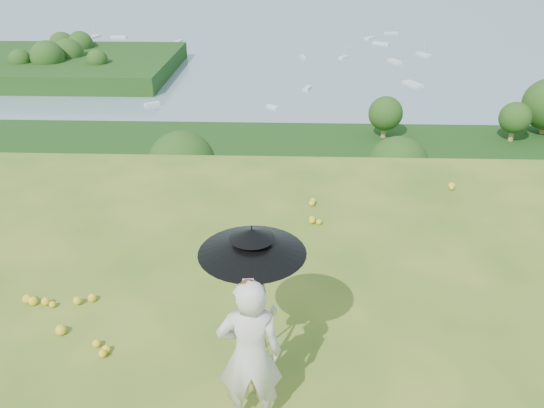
{
  "coord_description": "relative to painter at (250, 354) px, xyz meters",
  "views": [
    {
      "loc": [
        0.76,
        -4.78,
        4.8
      ],
      "look_at": [
        0.51,
        2.34,
        1.12
      ],
      "focal_mm": 35.0,
      "sensor_mm": 36.0,
      "label": 1
    }
  ],
  "objects": [
    {
      "name": "painter",
      "position": [
        0.0,
        0.0,
        0.0
      ],
      "size": [
        0.7,
        0.49,
        1.85
      ],
      "primitive_type": "imported",
      "rotation": [
        0.0,
        0.0,
        3.21
      ],
      "color": "beige",
      "rests_on": "ground"
    },
    {
      "name": "field_easel",
      "position": [
        -0.0,
        0.61,
        -0.23
      ],
      "size": [
        0.62,
        0.62,
        1.39
      ],
      "primitive_type": null,
      "rotation": [
        0.0,
        0.0,
        0.18
      ],
      "color": "#A36D44",
      "rests_on": "ground"
    },
    {
      "name": "peninsula",
      "position": [
        -75.39,
        155.66,
        -29.92
      ],
      "size": [
        90.0,
        60.0,
        12.0
      ],
      "primitive_type": null,
      "color": "#123C10",
      "rests_on": "bay_water"
    },
    {
      "name": "harbor_town",
      "position": [
        -0.39,
        75.66,
        -30.42
      ],
      "size": [
        110.0,
        22.0,
        5.0
      ],
      "primitive_type": null,
      "color": "silver",
      "rests_on": "shoreline_tier"
    },
    {
      "name": "moored_boats",
      "position": [
        -12.89,
        161.66,
        -34.57
      ],
      "size": [
        140.0,
        140.0,
        0.7
      ],
      "primitive_type": null,
      "color": "white",
      "rests_on": "bay_water"
    },
    {
      "name": "wildflowers",
      "position": [
        -0.39,
        0.91,
        -0.86
      ],
      "size": [
        10.0,
        10.5,
        0.12
      ],
      "primitive_type": null,
      "color": "yellow",
      "rests_on": "ground"
    },
    {
      "name": "forest_slope",
      "position": [
        -0.39,
        35.66,
        -29.92
      ],
      "size": [
        140.0,
        56.0,
        22.0
      ],
      "primitive_type": "cube",
      "color": "#123C10",
      "rests_on": "bay_water"
    },
    {
      "name": "shoreline_tier",
      "position": [
        -0.39,
        75.66,
        -36.92
      ],
      "size": [
        170.0,
        28.0,
        8.0
      ],
      "primitive_type": "cube",
      "color": "#686253",
      "rests_on": "bay_water"
    },
    {
      "name": "slope_trees",
      "position": [
        -0.39,
        35.66,
        -15.92
      ],
      "size": [
        110.0,
        50.0,
        6.0
      ],
      "primitive_type": null,
      "color": "#1B4314",
      "rests_on": "forest_slope"
    },
    {
      "name": "bay_water",
      "position": [
        -0.39,
        240.66,
        -34.92
      ],
      "size": [
        700.0,
        700.0,
        0.0
      ],
      "primitive_type": "plane",
      "color": "slate",
      "rests_on": "ground"
    },
    {
      "name": "painter_cap",
      "position": [
        0.0,
        0.0,
        0.87
      ],
      "size": [
        0.21,
        0.25,
        0.1
      ],
      "primitive_type": null,
      "rotation": [
        0.0,
        0.0,
        0.1
      ],
      "color": "pink",
      "rests_on": "painter"
    },
    {
      "name": "ground",
      "position": [
        -0.39,
        0.66,
        -0.92
      ],
      "size": [
        14.0,
        14.0,
        0.0
      ],
      "primitive_type": "plane",
      "color": "#416E1F",
      "rests_on": "ground"
    },
    {
      "name": "sun_umbrella",
      "position": [
        -0.01,
        0.64,
        0.69
      ],
      "size": [
        1.36,
        1.36,
        0.94
      ],
      "primitive_type": null,
      "rotation": [
        0.0,
        0.0,
        0.19
      ],
      "color": "black",
      "rests_on": "field_easel"
    }
  ]
}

